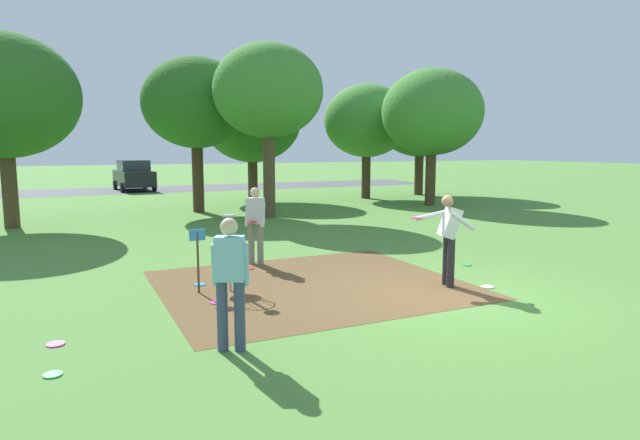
{
  "coord_description": "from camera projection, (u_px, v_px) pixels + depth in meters",
  "views": [
    {
      "loc": [
        -5.9,
        -7.4,
        2.57
      ],
      "look_at": [
        -0.89,
        3.15,
        1.0
      ],
      "focal_mm": 30.21,
      "sensor_mm": 36.0,
      "label": 1
    }
  ],
  "objects": [
    {
      "name": "ground_plane",
      "position": [
        442.0,
        295.0,
        9.47
      ],
      "size": [
        160.0,
        160.0,
        0.0
      ],
      "primitive_type": "plane",
      "color": "#518438"
    },
    {
      "name": "dirt_tee_pad",
      "position": [
        311.0,
        284.0,
        10.19
      ],
      "size": [
        5.51,
        4.92,
        0.01
      ],
      "primitive_type": "cube",
      "color": "brown",
      "rests_on": "ground"
    },
    {
      "name": "disc_golf_basket",
      "position": [
        226.0,
        250.0,
        9.63
      ],
      "size": [
        0.98,
        0.58,
        1.39
      ],
      "color": "#9E9EA3",
      "rests_on": "ground"
    },
    {
      "name": "player_foreground_watching",
      "position": [
        230.0,
        277.0,
        6.74
      ],
      "size": [
        0.49,
        0.45,
        1.71
      ],
      "color": "#384260",
      "rests_on": "ground"
    },
    {
      "name": "player_throwing",
      "position": [
        255.0,
        221.0,
        11.84
      ],
      "size": [
        0.45,
        0.45,
        1.71
      ],
      "color": "slate",
      "rests_on": "ground"
    },
    {
      "name": "player_waiting_left",
      "position": [
        448.0,
        234.0,
        9.95
      ],
      "size": [
        0.98,
        0.76,
        1.71
      ],
      "color": "#232328",
      "rests_on": "ground"
    },
    {
      "name": "frisbee_near_basket",
      "position": [
        488.0,
        287.0,
        9.98
      ],
      "size": [
        0.23,
        0.23,
        0.02
      ],
      "primitive_type": "cylinder",
      "color": "white",
      "rests_on": "ground"
    },
    {
      "name": "frisbee_by_tee",
      "position": [
        467.0,
        265.0,
        11.83
      ],
      "size": [
        0.2,
        0.2,
        0.02
      ],
      "primitive_type": "cylinder",
      "color": "green",
      "rests_on": "ground"
    },
    {
      "name": "frisbee_mid_grass",
      "position": [
        53.0,
        375.0,
        6.11
      ],
      "size": [
        0.21,
        0.21,
        0.02
      ],
      "primitive_type": "cylinder",
      "color": "green",
      "rests_on": "ground"
    },
    {
      "name": "frisbee_far_left",
      "position": [
        249.0,
        269.0,
        11.48
      ],
      "size": [
        0.23,
        0.23,
        0.02
      ],
      "primitive_type": "cylinder",
      "color": "red",
      "rests_on": "ground"
    },
    {
      "name": "frisbee_far_right",
      "position": [
        200.0,
        285.0,
        10.14
      ],
      "size": [
        0.22,
        0.22,
        0.02
      ],
      "primitive_type": "cylinder",
      "color": "#1E93DB",
      "rests_on": "ground"
    },
    {
      "name": "frisbee_scattered_a",
      "position": [
        217.0,
        302.0,
        8.98
      ],
      "size": [
        0.24,
        0.24,
        0.02
      ],
      "primitive_type": "cylinder",
      "color": "#E53D99",
      "rests_on": "ground"
    },
    {
      "name": "frisbee_scattered_b",
      "position": [
        56.0,
        344.0,
        7.06
      ],
      "size": [
        0.23,
        0.23,
        0.02
      ],
      "primitive_type": "cylinder",
      "color": "#E53D99",
      "rests_on": "ground"
    },
    {
      "name": "tree_near_right",
      "position": [
        367.0,
        121.0,
        27.13
      ],
      "size": [
        4.31,
        4.31,
        5.76
      ],
      "color": "#422D1E",
      "rests_on": "ground"
    },
    {
      "name": "tree_mid_left",
      "position": [
        196.0,
        103.0,
        21.23
      ],
      "size": [
        4.21,
        4.21,
        6.13
      ],
      "color": "#422D1E",
      "rests_on": "ground"
    },
    {
      "name": "tree_mid_center",
      "position": [
        252.0,
        121.0,
        25.71
      ],
      "size": [
        4.7,
        4.7,
        5.88
      ],
      "color": "#422D1E",
      "rests_on": "ground"
    },
    {
      "name": "tree_mid_right",
      "position": [
        3.0,
        96.0,
        16.87
      ],
      "size": [
        4.63,
        4.63,
        6.18
      ],
      "color": "#4C3823",
      "rests_on": "ground"
    },
    {
      "name": "tree_far_left",
      "position": [
        432.0,
        112.0,
        23.77
      ],
      "size": [
        4.47,
        4.47,
        6.04
      ],
      "color": "#4C3823",
      "rests_on": "ground"
    },
    {
      "name": "tree_far_center",
      "position": [
        420.0,
        119.0,
        29.16
      ],
      "size": [
        4.87,
        4.87,
        6.23
      ],
      "color": "#422D1E",
      "rests_on": "ground"
    },
    {
      "name": "tree_far_right",
      "position": [
        268.0,
        91.0,
        19.46
      ],
      "size": [
        4.01,
        4.01,
        6.33
      ],
      "color": "brown",
      "rests_on": "ground"
    },
    {
      "name": "parking_lot_strip",
      "position": [
        169.0,
        189.0,
        33.86
      ],
      "size": [
        36.0,
        6.0,
        0.01
      ],
      "primitive_type": "cube",
      "color": "#4C4C51",
      "rests_on": "ground"
    },
    {
      "name": "parked_car_leftmost",
      "position": [
        134.0,
        175.0,
        32.55
      ],
      "size": [
        2.2,
        4.32,
        1.84
      ],
      "color": "black",
      "rests_on": "ground"
    }
  ]
}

